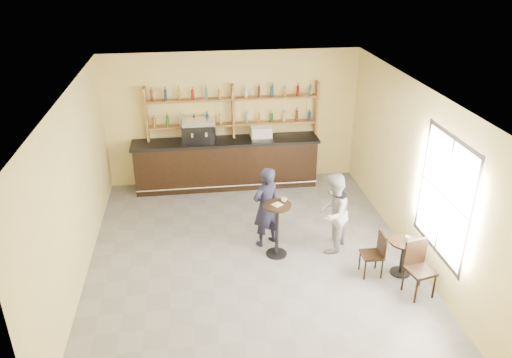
{
  "coord_description": "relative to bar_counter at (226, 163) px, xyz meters",
  "views": [
    {
      "loc": [
        -0.96,
        -7.86,
        5.38
      ],
      "look_at": [
        0.2,
        0.8,
        1.25
      ],
      "focal_mm": 35.0,
      "sensor_mm": 36.0,
      "label": 1
    }
  ],
  "objects": [
    {
      "name": "wall_right",
      "position": [
        3.21,
        -3.15,
        1.0
      ],
      "size": [
        0.0,
        7.0,
        7.0
      ],
      "primitive_type": "plane",
      "rotation": [
        1.57,
        0.0,
        -1.57
      ],
      "color": "#F9E18D",
      "rests_on": "floor"
    },
    {
      "name": "bar_counter",
      "position": [
        0.0,
        0.0,
        0.0
      ],
      "size": [
        4.4,
        0.86,
        1.19
      ],
      "primitive_type": null,
      "color": "black",
      "rests_on": "floor"
    },
    {
      "name": "espresso_machine",
      "position": [
        -0.62,
        0.0,
        0.86
      ],
      "size": [
        0.8,
        0.57,
        0.53
      ],
      "primitive_type": null,
      "rotation": [
        0.0,
        0.0,
        -0.13
      ],
      "color": "black",
      "rests_on": "bar_counter"
    },
    {
      "name": "ceiling",
      "position": [
        0.21,
        -3.15,
        2.6
      ],
      "size": [
        7.0,
        7.0,
        0.0
      ],
      "primitive_type": "plane",
      "rotation": [
        3.14,
        0.0,
        0.0
      ],
      "color": "white",
      "rests_on": "wall_back"
    },
    {
      "name": "liquor_bottles",
      "position": [
        0.21,
        0.22,
        1.38
      ],
      "size": [
        3.68,
        0.1,
        1.0
      ],
      "primitive_type": null,
      "color": "#8C5919",
      "rests_on": "shelf_unit"
    },
    {
      "name": "floor",
      "position": [
        0.21,
        -3.15,
        -0.6
      ],
      "size": [
        7.0,
        7.0,
        0.0
      ],
      "primitive_type": "plane",
      "color": "gray",
      "rests_on": "ground"
    },
    {
      "name": "chair_west",
      "position": [
        2.26,
        -3.96,
        -0.18
      ],
      "size": [
        0.37,
        0.37,
        0.83
      ],
      "primitive_type": null,
      "rotation": [
        0.0,
        0.0,
        -1.59
      ],
      "color": "black",
      "rests_on": "floor"
    },
    {
      "name": "man_main",
      "position": [
        0.55,
        -2.7,
        0.22
      ],
      "size": [
        0.71,
        0.63,
        1.63
      ],
      "primitive_type": "imported",
      "rotation": [
        0.0,
        0.0,
        3.66
      ],
      "color": "black",
      "rests_on": "floor"
    },
    {
      "name": "window_frame",
      "position": [
        3.19,
        -4.35,
        1.1
      ],
      "size": [
        0.04,
        1.7,
        2.1
      ],
      "primitive_type": null,
      "color": "black",
      "rests_on": "wall_right"
    },
    {
      "name": "cup_cafe",
      "position": [
        2.86,
        -4.01,
        0.13
      ],
      "size": [
        0.1,
        0.1,
        0.09
      ],
      "primitive_type": "imported",
      "rotation": [
        0.0,
        0.0,
        0.06
      ],
      "color": "white",
      "rests_on": "cafe_table"
    },
    {
      "name": "cup_pedestal",
      "position": [
        0.84,
        -3.02,
        0.52
      ],
      "size": [
        0.13,
        0.13,
        0.09
      ],
      "primitive_type": "imported",
      "rotation": [
        0.0,
        0.0,
        0.18
      ],
      "color": "white",
      "rests_on": "pedestal_table"
    },
    {
      "name": "cafe_table",
      "position": [
        2.81,
        -4.01,
        -0.25
      ],
      "size": [
        0.68,
        0.68,
        0.68
      ],
      "primitive_type": null,
      "rotation": [
        0.0,
        0.0,
        -0.31
      ],
      "color": "black",
      "rests_on": "floor"
    },
    {
      "name": "wall_back",
      "position": [
        0.21,
        0.35,
        1.0
      ],
      "size": [
        7.0,
        0.0,
        7.0
      ],
      "primitive_type": "plane",
      "rotation": [
        1.57,
        0.0,
        0.0
      ],
      "color": "#F9E18D",
      "rests_on": "floor"
    },
    {
      "name": "shelf_unit",
      "position": [
        0.21,
        0.22,
        1.21
      ],
      "size": [
        4.0,
        0.26,
        1.4
      ],
      "primitive_type": null,
      "color": "brown",
      "rests_on": "wall_back"
    },
    {
      "name": "chair_south",
      "position": [
        2.86,
        -4.61,
        -0.11
      ],
      "size": [
        0.5,
        0.5,
        0.97
      ],
      "primitive_type": null,
      "rotation": [
        0.0,
        0.0,
        0.22
      ],
      "color": "black",
      "rests_on": "floor"
    },
    {
      "name": "wall_front",
      "position": [
        0.21,
        -6.65,
        1.0
      ],
      "size": [
        7.0,
        0.0,
        7.0
      ],
      "primitive_type": "plane",
      "rotation": [
        -1.57,
        0.0,
        0.0
      ],
      "color": "#F9E18D",
      "rests_on": "floor"
    },
    {
      "name": "window_pane",
      "position": [
        3.2,
        -4.35,
        1.1
      ],
      "size": [
        0.0,
        2.0,
        2.0
      ],
      "primitive_type": "plane",
      "rotation": [
        1.57,
        0.0,
        -1.57
      ],
      "color": "white",
      "rests_on": "wall_right"
    },
    {
      "name": "pedestal_table",
      "position": [
        0.7,
        -3.12,
        -0.06
      ],
      "size": [
        0.54,
        0.54,
        1.08
      ],
      "primitive_type": null,
      "rotation": [
        0.0,
        0.0,
        -0.03
      ],
      "color": "black",
      "rests_on": "floor"
    },
    {
      "name": "patron_second",
      "position": [
        1.77,
        -3.07,
        0.2
      ],
      "size": [
        0.93,
        0.98,
        1.59
      ],
      "primitive_type": "imported",
      "rotation": [
        0.0,
        0.0,
        -2.16
      ],
      "color": "#A1A0A6",
      "rests_on": "floor"
    },
    {
      "name": "pastry_case",
      "position": [
        0.84,
        0.0,
        0.75
      ],
      "size": [
        0.53,
        0.44,
        0.3
      ],
      "primitive_type": null,
      "rotation": [
        0.0,
        0.0,
        0.07
      ],
      "color": "silver",
      "rests_on": "bar_counter"
    },
    {
      "name": "wall_left",
      "position": [
        -2.79,
        -3.15,
        1.0
      ],
      "size": [
        0.0,
        7.0,
        7.0
      ],
      "primitive_type": "plane",
      "rotation": [
        1.57,
        0.0,
        1.57
      ],
      "color": "#F9E18D",
      "rests_on": "floor"
    },
    {
      "name": "napkin",
      "position": [
        0.7,
        -3.12,
        0.48
      ],
      "size": [
        0.23,
        0.23,
        0.0
      ],
      "primitive_type": "cube",
      "rotation": [
        0.0,
        0.0,
        0.63
      ],
      "color": "white",
      "rests_on": "pedestal_table"
    },
    {
      "name": "donut",
      "position": [
        0.71,
        -3.13,
        0.5
      ],
      "size": [
        0.14,
        0.14,
        0.04
      ],
      "primitive_type": "torus",
      "rotation": [
        0.0,
        0.0,
        -0.29
      ],
      "color": "#E8AA55",
      "rests_on": "napkin"
    }
  ]
}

